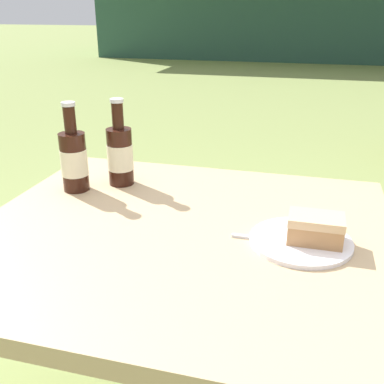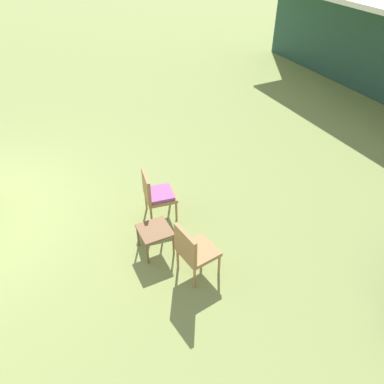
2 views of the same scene
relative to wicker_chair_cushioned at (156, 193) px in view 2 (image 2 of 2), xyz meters
The scene contains 3 objects.
wicker_chair_cushioned is the anchor object (origin of this frame).
wicker_chair_plain 1.42m from the wicker_chair_cushioned, ahead, with size 0.55×0.54×0.87m.
garden_side_table 0.82m from the wicker_chair_cushioned, 23.94° to the right, with size 0.47×0.46×0.42m.
Camera 2 is at (5.95, 1.41, 4.26)m, focal length 35.00 mm.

